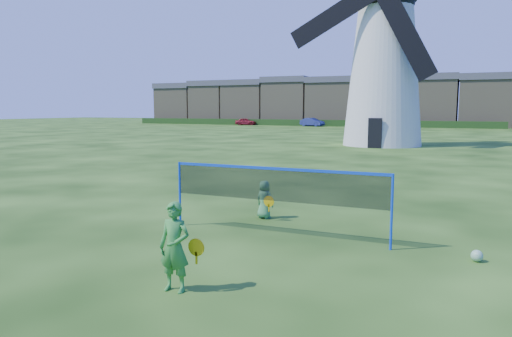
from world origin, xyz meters
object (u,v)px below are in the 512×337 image
at_px(play_ball, 477,256).
at_px(windmill, 384,64).
at_px(badminton_net, 276,186).
at_px(car_right, 312,122).
at_px(car_left, 246,122).
at_px(player_girl, 175,247).
at_px(player_boy, 264,200).

bearing_deg(play_ball, windmill, 103.14).
bearing_deg(badminton_net, car_right, 106.95).
height_order(windmill, car_left, windmill).
bearing_deg(player_girl, car_right, 103.21).
bearing_deg(player_girl, player_boy, 95.15).
relative_size(badminton_net, player_boy, 5.13).
height_order(windmill, car_right, windmill).
distance_m(windmill, player_boy, 27.05).
relative_size(play_ball, car_right, 0.06).
xyz_separation_m(windmill, player_boy, (1.54, -26.40, -5.69)).
distance_m(windmill, car_right, 40.22).
distance_m(player_girl, car_left, 74.76).
xyz_separation_m(player_boy, car_left, (-30.50, 62.78, 0.10)).
distance_m(badminton_net, player_boy, 1.90).
bearing_deg(car_right, car_left, 105.91).
distance_m(player_girl, player_boy, 5.21).
xyz_separation_m(windmill, car_left, (-28.96, 36.39, -5.59)).
relative_size(badminton_net, car_right, 1.26).
xyz_separation_m(windmill, car_right, (-17.02, 36.02, -5.52)).
height_order(windmill, badminton_net, windmill).
xyz_separation_m(badminton_net, play_ball, (4.08, -0.11, -1.03)).
distance_m(badminton_net, car_right, 66.84).
height_order(badminton_net, player_girl, badminton_net).
bearing_deg(badminton_net, windmill, 95.04).
relative_size(player_boy, play_ball, 4.47).
relative_size(player_girl, car_left, 0.40).
bearing_deg(car_right, player_girl, -146.41).
xyz_separation_m(badminton_net, player_girl, (-0.21, -3.63, -0.44)).
bearing_deg(windmill, car_left, 128.51).
height_order(player_boy, car_left, car_left).
bearing_deg(car_right, play_ball, -142.13).
relative_size(badminton_net, play_ball, 22.95).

